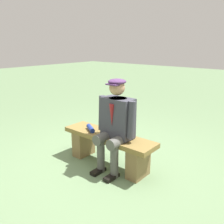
% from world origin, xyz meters
% --- Properties ---
extents(ground_plane, '(30.00, 30.00, 0.00)m').
position_xyz_m(ground_plane, '(0.00, 0.00, 0.00)').
color(ground_plane, '#627F56').
extents(bench, '(1.48, 0.40, 0.48)m').
position_xyz_m(bench, '(0.00, 0.00, 0.31)').
color(bench, olive).
rests_on(bench, ground).
extents(seated_man, '(0.61, 0.52, 1.31)m').
position_xyz_m(seated_man, '(-0.17, 0.05, 0.72)').
color(seated_man, '#383844').
rests_on(seated_man, ground).
extents(rolled_magazine, '(0.25, 0.19, 0.07)m').
position_xyz_m(rolled_magazine, '(0.31, 0.05, 0.52)').
color(rolled_magazine, navy).
rests_on(rolled_magazine, bench).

